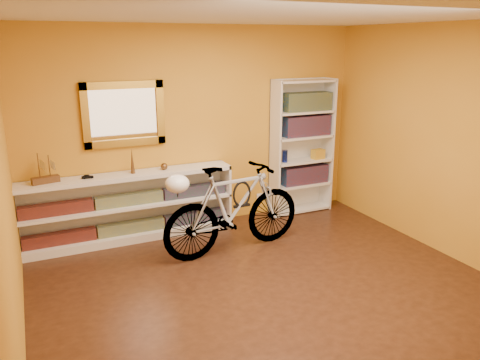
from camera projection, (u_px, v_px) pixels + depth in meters
name	position (u px, v px, depth m)	size (l,w,h in m)	color
floor	(269.00, 289.00, 4.75)	(4.50, 4.00, 0.01)	black
ceiling	(274.00, 15.00, 4.02)	(4.50, 4.00, 0.01)	silver
back_wall	(198.00, 129.00, 6.13)	(4.50, 0.01, 2.60)	#C3821D
left_wall	(2.00, 195.00, 3.48)	(0.01, 4.00, 2.60)	#C3821D
right_wall	(449.00, 142.00, 5.29)	(0.01, 4.00, 2.60)	#C3821D
gilt_mirror	(124.00, 114.00, 5.65)	(0.98, 0.06, 0.78)	#886118
wall_socket	(260.00, 197.00, 6.77)	(0.09, 0.01, 0.09)	silver
console_unit	(130.00, 207.00, 5.82)	(2.60, 0.35, 0.85)	silver
cd_row_lower	(131.00, 227.00, 5.87)	(2.50, 0.13, 0.14)	black
cd_row_upper	(129.00, 199.00, 5.77)	(2.50, 0.13, 0.14)	navy
model_ship	(44.00, 168.00, 5.28)	(0.30, 0.11, 0.35)	#462A13
toy_car	(88.00, 178.00, 5.51)	(0.00, 0.00, 0.00)	black
bronze_ornament	(132.00, 161.00, 5.68)	(0.05, 0.05, 0.31)	brown
decorative_orb	(164.00, 166.00, 5.87)	(0.09, 0.09, 0.09)	brown
bookcase	(302.00, 147.00, 6.68)	(0.90, 0.30, 1.90)	silver
book_row_a	(304.00, 174.00, 6.82)	(0.70, 0.22, 0.26)	maroon
book_row_b	(306.00, 126.00, 6.62)	(0.70, 0.22, 0.28)	maroon
book_row_c	(307.00, 102.00, 6.52)	(0.70, 0.22, 0.25)	navy
travel_mug	(285.00, 156.00, 6.58)	(0.08, 0.08, 0.17)	navy
red_tin	(290.00, 105.00, 6.46)	(0.13, 0.13, 0.17)	maroon
yellow_bag	(318.00, 154.00, 6.78)	(0.18, 0.12, 0.14)	gold
bicycle	(234.00, 208.00, 5.46)	(1.80, 0.47, 1.06)	silver
helmet	(177.00, 184.00, 5.01)	(0.26, 0.25, 0.20)	white
u_lock	(242.00, 194.00, 5.47)	(0.23, 0.23, 0.02)	black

